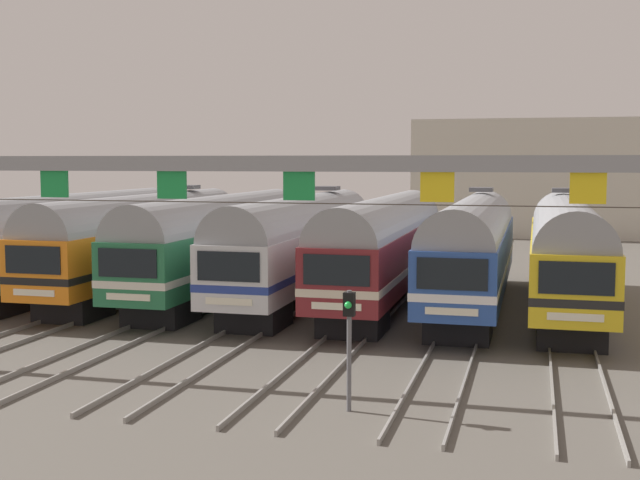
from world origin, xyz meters
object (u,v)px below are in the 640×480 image
(commuter_train_green, at_px, (220,240))
(commuter_train_yellow, at_px, (566,249))
(catenary_gantry, at_px, (172,193))
(commuter_train_orange, at_px, (144,238))
(commuter_train_silver, at_px, (300,242))
(commuter_train_blue, at_px, (473,246))
(commuter_train_maroon, at_px, (384,244))
(yard_signal_mast, at_px, (349,327))
(commuter_train_stainless, at_px, (72,236))

(commuter_train_green, bearing_deg, commuter_train_yellow, 0.02)
(catenary_gantry, bearing_deg, commuter_train_orange, 119.57)
(commuter_train_silver, bearing_deg, commuter_train_blue, 0.00)
(commuter_train_blue, bearing_deg, commuter_train_orange, 180.00)
(commuter_train_green, distance_m, catenary_gantry, 14.29)
(commuter_train_green, distance_m, commuter_train_maroon, 7.66)
(commuter_train_green, relative_size, commuter_train_maroon, 1.00)
(commuter_train_silver, distance_m, commuter_train_maroon, 3.83)
(commuter_train_silver, relative_size, commuter_train_maroon, 1.00)
(commuter_train_maroon, distance_m, yard_signal_mast, 15.76)
(commuter_train_orange, relative_size, yard_signal_mast, 5.83)
(yard_signal_mast, bearing_deg, commuter_train_stainless, 137.78)
(commuter_train_stainless, relative_size, yard_signal_mast, 5.83)
(commuter_train_silver, xyz_separation_m, catenary_gantry, (0.00, -13.50, 2.72))
(commuter_train_blue, bearing_deg, yard_signal_mast, -96.98)
(commuter_train_stainless, distance_m, yard_signal_mast, 23.28)
(commuter_train_blue, distance_m, catenary_gantry, 15.76)
(commuter_train_orange, bearing_deg, commuter_train_maroon, -0.02)
(commuter_train_green, xyz_separation_m, catenary_gantry, (3.83, -13.49, 2.72))
(commuter_train_silver, bearing_deg, commuter_train_green, -179.93)
(commuter_train_silver, xyz_separation_m, yard_signal_mast, (5.74, -15.64, -0.53))
(commuter_train_orange, relative_size, commuter_train_green, 1.00)
(commuter_train_yellow, bearing_deg, commuter_train_green, -179.98)
(commuter_train_orange, xyz_separation_m, commuter_train_blue, (15.32, 0.00, 0.00))
(commuter_train_silver, xyz_separation_m, commuter_train_blue, (7.66, 0.00, 0.00))
(commuter_train_orange, bearing_deg, commuter_train_blue, 0.00)
(commuter_train_yellow, xyz_separation_m, yard_signal_mast, (-5.74, -15.64, -0.53))
(commuter_train_orange, height_order, catenary_gantry, catenary_gantry)
(commuter_train_silver, xyz_separation_m, commuter_train_maroon, (3.83, -0.00, -0.00))
(commuter_train_green, height_order, commuter_train_yellow, commuter_train_yellow)
(commuter_train_green, height_order, catenary_gantry, catenary_gantry)
(commuter_train_green, bearing_deg, commuter_train_silver, 0.07)
(commuter_train_maroon, relative_size, catenary_gantry, 0.64)
(commuter_train_stainless, height_order, commuter_train_orange, commuter_train_orange)
(commuter_train_blue, relative_size, yard_signal_mast, 5.83)
(commuter_train_stainless, height_order, commuter_train_maroon, same)
(commuter_train_yellow, height_order, yard_signal_mast, commuter_train_yellow)
(commuter_train_orange, distance_m, catenary_gantry, 15.76)
(commuter_train_yellow, bearing_deg, commuter_train_maroon, -179.97)
(commuter_train_yellow, height_order, catenary_gantry, catenary_gantry)
(commuter_train_maroon, bearing_deg, commuter_train_yellow, 0.03)
(commuter_train_blue, xyz_separation_m, commuter_train_yellow, (3.83, 0.00, 0.00))
(commuter_train_maroon, distance_m, catenary_gantry, 14.29)
(commuter_train_maroon, xyz_separation_m, catenary_gantry, (-3.83, -13.49, 2.72))
(commuter_train_stainless, bearing_deg, commuter_train_orange, 0.07)
(commuter_train_orange, xyz_separation_m, commuter_train_silver, (7.66, 0.00, 0.00))
(yard_signal_mast, bearing_deg, commuter_train_blue, 83.02)
(commuter_train_orange, distance_m, commuter_train_silver, 7.66)
(commuter_train_stainless, relative_size, commuter_train_maroon, 1.00)
(commuter_train_orange, relative_size, commuter_train_yellow, 1.00)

